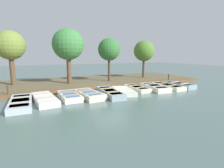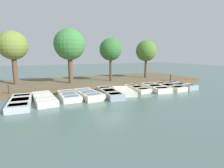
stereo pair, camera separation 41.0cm
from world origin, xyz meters
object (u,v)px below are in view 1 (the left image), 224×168
Objects in this scene: rowboat_2 at (70,96)px; rowboat_5 at (124,91)px; rowboat_7 at (155,87)px; rowboat_9 at (179,85)px; rowboat_6 at (137,88)px; park_tree_far_left at (10,46)px; rowboat_3 at (89,94)px; rowboat_8 at (167,86)px; rowboat_1 at (45,99)px; park_tree_left at (68,45)px; mooring_post_near at (8,91)px; rowboat_0 at (21,103)px; rowboat_4 at (110,93)px; park_tree_right at (144,51)px; mooring_post_far at (169,78)px.

rowboat_5 is (0.14, 4.10, -0.02)m from rowboat_2.
rowboat_9 reaches higher than rowboat_7.
rowboat_2 is 1.03× the size of rowboat_6.
rowboat_6 is 11.90m from park_tree_far_left.
rowboat_3 is at bearing -79.98° from rowboat_7.
rowboat_7 is at bearing -88.19° from rowboat_8.
rowboat_1 is 7.20m from park_tree_left.
mooring_post_near is (-2.58, -4.99, 0.24)m from rowboat_3.
rowboat_3 is 5.83m from rowboat_7.
park_tree_left is (-5.53, 2.81, 3.64)m from rowboat_1.
rowboat_0 and rowboat_2 have the same top height.
rowboat_1 is at bearing -90.75° from rowboat_8.
rowboat_4 reaches higher than rowboat_5.
park_tree_far_left reaches higher than rowboat_3.
rowboat_4 reaches higher than rowboat_0.
mooring_post_near is at bearing -101.48° from rowboat_9.
rowboat_5 is at bearing 106.69° from rowboat_4.
rowboat_6 is 0.51× the size of park_tree_left.
rowboat_6 reaches higher than rowboat_5.
park_tree_right is at bearing 85.56° from park_tree_far_left.
park_tree_far_left is (-7.31, -6.45, 3.48)m from rowboat_4.
mooring_post_near is (-2.71, -0.83, 0.28)m from rowboat_0.
rowboat_0 reaches higher than rowboat_5.
rowboat_3 is 8.60m from rowboat_9.
rowboat_7 reaches higher than rowboat_5.
rowboat_2 is 8.54m from rowboat_8.
rowboat_0 is at bearing -81.99° from rowboat_1.
rowboat_2 is 5.61m from rowboat_6.
rowboat_1 is at bearing -86.08° from rowboat_6.
rowboat_9 is at bearing -24.47° from mooring_post_far.
rowboat_1 is 5.69m from rowboat_5.
park_tree_right is at bearing 174.63° from rowboat_9.
park_tree_left reaches higher than park_tree_far_left.
rowboat_4 is at bearing -89.57° from rowboat_9.
rowboat_4 reaches higher than rowboat_1.
rowboat_7 is 3.59× the size of mooring_post_far.
rowboat_0 is at bearing -74.55° from rowboat_5.
rowboat_1 is 1.11× the size of rowboat_5.
park_tree_right is (-3.54, 14.05, 2.86)m from mooring_post_near.
mooring_post_near is (-2.02, -9.34, 0.29)m from rowboat_6.
rowboat_8 is (-0.04, 4.44, 0.02)m from rowboat_5.
rowboat_0 is at bearing -78.96° from mooring_post_far.
rowboat_0 is at bearing 5.63° from park_tree_far_left.
mooring_post_far is (-2.29, 10.99, 0.28)m from rowboat_2.
rowboat_7 is at bearing 56.58° from park_tree_far_left.
park_tree_right reaches higher than rowboat_2.
rowboat_9 is (0.12, 1.31, 0.03)m from rowboat_8.
park_tree_left is at bearing -124.83° from rowboat_7.
rowboat_0 is 8.54m from rowboat_6.
rowboat_1 is at bearing -88.24° from rowboat_4.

